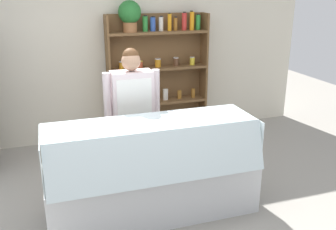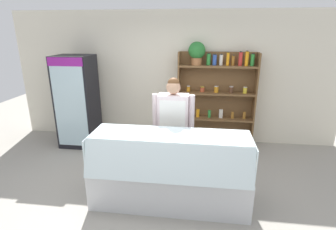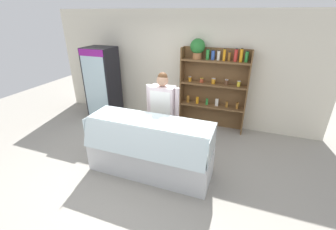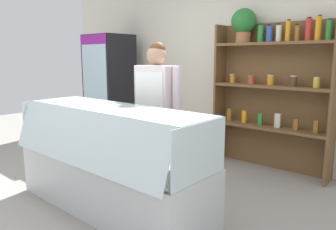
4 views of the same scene
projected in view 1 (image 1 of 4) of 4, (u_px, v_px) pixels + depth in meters
The scene contains 5 objects.
ground_plane at pixel (131, 213), 3.96m from camera, with size 12.00×12.00×0.00m, color gray.
back_wall at pixel (95, 52), 5.58m from camera, with size 6.80×0.10×2.70m, color silver.
shelving_unit at pixel (152, 59), 5.66m from camera, with size 1.54×0.33×2.10m.
deli_display_case at pixel (153, 186), 3.89m from camera, with size 2.13×0.78×1.01m.
shop_clerk at pixel (133, 106), 4.30m from camera, with size 0.66×0.25×1.64m.
Camera 1 is at (-0.69, -3.36, 2.26)m, focal length 40.00 mm.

